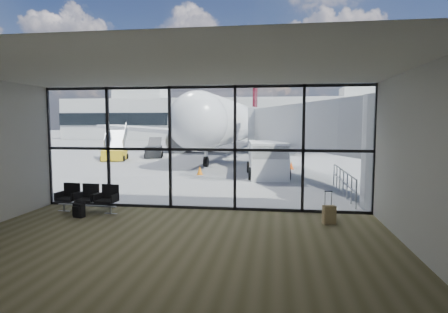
% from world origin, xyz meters
% --- Properties ---
extents(ground, '(220.00, 220.00, 0.00)m').
position_xyz_m(ground, '(0.00, 40.00, 0.00)').
color(ground, slate).
rests_on(ground, ground).
extents(lounge_shell, '(12.02, 8.01, 4.51)m').
position_xyz_m(lounge_shell, '(0.00, -4.80, 2.65)').
color(lounge_shell, brown).
rests_on(lounge_shell, ground).
extents(glass_curtain_wall, '(12.10, 0.12, 4.50)m').
position_xyz_m(glass_curtain_wall, '(0.00, 0.00, 2.25)').
color(glass_curtain_wall, white).
rests_on(glass_curtain_wall, ground).
extents(jet_bridge, '(8.00, 16.50, 4.33)m').
position_xyz_m(jet_bridge, '(4.90, 7.07, 2.76)').
color(jet_bridge, '#A2A4A7').
rests_on(jet_bridge, ground).
extents(apron_railing, '(0.06, 5.46, 1.11)m').
position_xyz_m(apron_railing, '(5.60, 3.50, 0.72)').
color(apron_railing, gray).
rests_on(apron_railing, ground).
extents(far_terminal, '(80.00, 12.20, 11.00)m').
position_xyz_m(far_terminal, '(-0.59, 61.97, 4.21)').
color(far_terminal, '#AEAFAA').
rests_on(far_terminal, ground).
extents(tree_0, '(4.95, 4.95, 7.12)m').
position_xyz_m(tree_0, '(-45.00, 72.00, 4.63)').
color(tree_0, '#382619').
rests_on(tree_0, ground).
extents(tree_1, '(5.61, 5.61, 8.07)m').
position_xyz_m(tree_1, '(-39.00, 72.00, 5.25)').
color(tree_1, '#382619').
rests_on(tree_1, ground).
extents(tree_2, '(6.27, 6.27, 9.03)m').
position_xyz_m(tree_2, '(-33.00, 72.00, 5.88)').
color(tree_2, '#382619').
rests_on(tree_2, ground).
extents(tree_3, '(4.95, 4.95, 7.12)m').
position_xyz_m(tree_3, '(-27.00, 72.00, 4.63)').
color(tree_3, '#382619').
rests_on(tree_3, ground).
extents(tree_4, '(5.61, 5.61, 8.07)m').
position_xyz_m(tree_4, '(-21.00, 72.00, 5.25)').
color(tree_4, '#382619').
rests_on(tree_4, ground).
extents(tree_5, '(6.27, 6.27, 9.03)m').
position_xyz_m(tree_5, '(-15.00, 72.00, 5.88)').
color(tree_5, '#382619').
rests_on(tree_5, ground).
extents(seating_row, '(2.25, 0.77, 1.00)m').
position_xyz_m(seating_row, '(-3.93, -0.97, 0.55)').
color(seating_row, gray).
rests_on(seating_row, ground).
extents(backpack, '(0.39, 0.38, 0.52)m').
position_xyz_m(backpack, '(-3.85, -1.81, 0.25)').
color(backpack, black).
rests_on(backpack, ground).
extents(suitcase, '(0.42, 0.34, 1.04)m').
position_xyz_m(suitcase, '(4.33, -1.51, 0.31)').
color(suitcase, '#978154').
rests_on(suitcase, ground).
extents(airliner, '(35.38, 40.99, 10.56)m').
position_xyz_m(airliner, '(-1.62, 28.96, 3.22)').
color(airliner, silver).
rests_on(airliner, ground).
extents(service_van, '(2.71, 4.94, 2.06)m').
position_xyz_m(service_van, '(2.15, 8.89, 1.06)').
color(service_van, silver).
rests_on(service_van, ground).
extents(belt_loader, '(2.27, 4.14, 1.81)m').
position_xyz_m(belt_loader, '(-8.62, 20.19, 0.61)').
color(belt_loader, black).
rests_on(belt_loader, ground).
extents(mobile_stairs, '(2.58, 3.94, 2.56)m').
position_xyz_m(mobile_stairs, '(-11.10, 17.15, 0.61)').
color(mobile_stairs, gold).
rests_on(mobile_stairs, ground).
extents(traffic_cone_a, '(0.46, 0.46, 0.65)m').
position_xyz_m(traffic_cone_a, '(1.56, 15.11, 0.31)').
color(traffic_cone_a, '#FD3B0D').
rests_on(traffic_cone_a, ground).
extents(traffic_cone_b, '(0.38, 0.38, 0.54)m').
position_xyz_m(traffic_cone_b, '(-1.98, 9.09, 0.25)').
color(traffic_cone_b, orange).
rests_on(traffic_cone_b, ground).
extents(traffic_cone_c, '(0.38, 0.38, 0.54)m').
position_xyz_m(traffic_cone_c, '(3.69, 12.74, 0.25)').
color(traffic_cone_c, '#DE4B0B').
rests_on(traffic_cone_c, ground).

